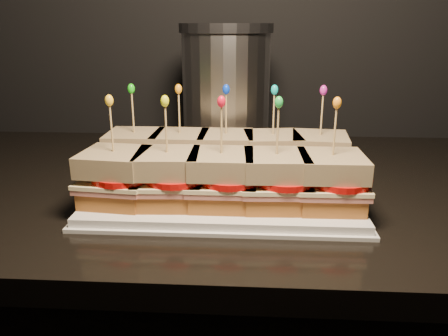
{
  "coord_description": "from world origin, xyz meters",
  "views": [
    {
      "loc": [
        -0.97,
        0.89,
        1.19
      ],
      "look_at": [
        -1.01,
        1.56,
        0.97
      ],
      "focal_mm": 35.0,
      "sensor_mm": 36.0,
      "label": 1
    }
  ],
  "objects": [
    {
      "name": "granite_slab",
      "position": [
        -0.79,
        1.66,
        0.9
      ],
      "size": [
        2.16,
        0.7,
        0.04
      ],
      "primitive_type": "cube",
      "color": "black",
      "rests_on": "cabinet"
    },
    {
      "name": "platter",
      "position": [
        -1.01,
        1.56,
        0.92
      ],
      "size": [
        0.42,
        0.26,
        0.02
      ],
      "primitive_type": "cube",
      "color": "white",
      "rests_on": "granite_slab"
    },
    {
      "name": "platter_rim",
      "position": [
        -1.01,
        1.56,
        0.92
      ],
      "size": [
        0.43,
        0.27,
        0.01
      ],
      "primitive_type": "cube",
      "color": "white",
      "rests_on": "granite_slab"
    },
    {
      "name": "sandwich_0_bread_bot",
      "position": [
        -1.17,
        1.62,
        0.95
      ],
      "size": [
        0.09,
        0.09,
        0.02
      ],
      "primitive_type": "cube",
      "rotation": [
        0.0,
        0.0,
        0.0
      ],
      "color": "brown",
      "rests_on": "platter"
    },
    {
      "name": "sandwich_0_ham",
      "position": [
        -1.17,
        1.62,
        0.96
      ],
      "size": [
        0.1,
        0.1,
        0.01
      ],
      "primitive_type": "cube",
      "rotation": [
        0.0,
        0.0,
        0.0
      ],
      "color": "#C36F67",
      "rests_on": "sandwich_0_bread_bot"
    },
    {
      "name": "sandwich_0_cheese",
      "position": [
        -1.17,
        1.62,
        0.97
      ],
      "size": [
        0.1,
        0.1,
        0.01
      ],
      "primitive_type": "cube",
      "rotation": [
        0.0,
        0.0,
        0.0
      ],
      "color": "#F9E6AA",
      "rests_on": "sandwich_0_ham"
    },
    {
      "name": "sandwich_0_tomato",
      "position": [
        -1.16,
        1.61,
        0.98
      ],
      "size": [
        0.09,
        0.09,
        0.01
      ],
      "primitive_type": "cylinder",
      "color": "red",
      "rests_on": "sandwich_0_cheese"
    },
    {
      "name": "sandwich_0_bread_top",
      "position": [
        -1.17,
        1.62,
        1.0
      ],
      "size": [
        0.09,
        0.09,
        0.03
      ],
      "primitive_type": "cube",
      "rotation": [
        0.0,
        0.0,
        0.0
      ],
      "color": "#4F2E12",
      "rests_on": "sandwich_0_tomato"
    },
    {
      "name": "sandwich_0_pick",
      "position": [
        -1.17,
        1.62,
        1.04
      ],
      "size": [
        0.0,
        0.0,
        0.09
      ],
      "primitive_type": "cylinder",
      "color": "tan",
      "rests_on": "sandwich_0_bread_top"
    },
    {
      "name": "sandwich_0_frill",
      "position": [
        -1.17,
        1.62,
        1.09
      ],
      "size": [
        0.01,
        0.01,
        0.02
      ],
      "primitive_type": "ellipsoid",
      "color": "#19BC11",
      "rests_on": "sandwich_0_pick"
    },
    {
      "name": "sandwich_1_bread_bot",
      "position": [
        -1.09,
        1.62,
        0.95
      ],
      "size": [
        0.09,
        0.09,
        0.02
      ],
      "primitive_type": "cube",
      "rotation": [
        0.0,
        0.0,
        -0.03
      ],
      "color": "brown",
      "rests_on": "platter"
    },
    {
      "name": "sandwich_1_ham",
      "position": [
        -1.09,
        1.62,
        0.96
      ],
      "size": [
        0.1,
        0.1,
        0.01
      ],
      "primitive_type": "cube",
      "rotation": [
        0.0,
        0.0,
        -0.03
      ],
      "color": "#C36F67",
      "rests_on": "sandwich_1_bread_bot"
    },
    {
      "name": "sandwich_1_cheese",
      "position": [
        -1.09,
        1.62,
        0.97
      ],
      "size": [
        0.1,
        0.1,
        0.01
      ],
      "primitive_type": "cube",
      "rotation": [
        0.0,
        0.0,
        -0.03
      ],
      "color": "#F9E6AA",
      "rests_on": "sandwich_1_ham"
    },
    {
      "name": "sandwich_1_tomato",
      "position": [
        -1.08,
        1.61,
        0.98
      ],
      "size": [
        0.09,
        0.09,
        0.01
      ],
      "primitive_type": "cylinder",
      "color": "red",
      "rests_on": "sandwich_1_cheese"
    },
    {
      "name": "sandwich_1_bread_top",
      "position": [
        -1.09,
        1.62,
        1.0
      ],
      "size": [
        0.09,
        0.09,
        0.03
      ],
      "primitive_type": "cube",
      "rotation": [
        0.0,
        0.0,
        -0.03
      ],
      "color": "#4F2E12",
      "rests_on": "sandwich_1_tomato"
    },
    {
      "name": "sandwich_1_pick",
      "position": [
        -1.09,
        1.62,
        1.04
      ],
      "size": [
        0.0,
        0.0,
        0.09
      ],
      "primitive_type": "cylinder",
      "color": "tan",
      "rests_on": "sandwich_1_bread_top"
    },
    {
      "name": "sandwich_1_frill",
      "position": [
        -1.09,
        1.62,
        1.09
      ],
      "size": [
        0.01,
        0.01,
        0.02
      ],
      "primitive_type": "ellipsoid",
      "color": "orange",
      "rests_on": "sandwich_1_pick"
    },
    {
      "name": "sandwich_2_bread_bot",
      "position": [
        -1.01,
        1.62,
        0.95
      ],
      "size": [
        0.09,
        0.09,
        0.02
      ],
      "primitive_type": "cube",
      "rotation": [
        0.0,
        0.0,
        0.0
      ],
      "color": "brown",
      "rests_on": "platter"
    },
    {
      "name": "sandwich_2_ham",
      "position": [
        -1.01,
        1.62,
        0.96
      ],
      "size": [
        0.1,
        0.1,
        0.01
      ],
      "primitive_type": "cube",
      "rotation": [
        0.0,
        0.0,
        0.0
      ],
      "color": "#C36F67",
      "rests_on": "sandwich_2_bread_bot"
    },
    {
      "name": "sandwich_2_cheese",
      "position": [
        -1.01,
        1.62,
        0.97
      ],
      "size": [
        0.1,
        0.1,
        0.01
      ],
      "primitive_type": "cube",
      "rotation": [
        0.0,
        0.0,
        0.0
      ],
      "color": "#F9E6AA",
      "rests_on": "sandwich_2_ham"
    },
    {
      "name": "sandwich_2_tomato",
      "position": [
        -1.0,
        1.61,
        0.98
      ],
      "size": [
        0.09,
        0.09,
        0.01
      ],
      "primitive_type": "cylinder",
      "color": "red",
      "rests_on": "sandwich_2_cheese"
    },
    {
      "name": "sandwich_2_bread_top",
      "position": [
        -1.01,
        1.62,
        1.0
      ],
      "size": [
        0.09,
        0.09,
        0.03
      ],
      "primitive_type": "cube",
      "rotation": [
        0.0,
        0.0,
        0.0
      ],
      "color": "#4F2E12",
      "rests_on": "sandwich_2_tomato"
    },
    {
      "name": "sandwich_2_pick",
      "position": [
        -1.01,
        1.62,
        1.04
      ],
      "size": [
        0.0,
        0.0,
        0.09
      ],
      "primitive_type": "cylinder",
      "color": "tan",
      "rests_on": "sandwich_2_bread_top"
    },
    {
      "name": "sandwich_2_frill",
      "position": [
        -1.01,
        1.62,
        1.09
      ],
      "size": [
        0.01,
        0.01,
        0.02
      ],
      "primitive_type": "ellipsoid",
      "color": "#0A34D9",
      "rests_on": "sandwich_2_pick"
    },
    {
      "name": "sandwich_3_bread_bot",
      "position": [
        -0.93,
        1.62,
        0.95
      ],
      "size": [
        0.1,
        0.1,
        0.02
      ],
      "primitive_type": "cube",
      "rotation": [
        0.0,
        0.0,
        0.13
      ],
      "color": "brown",
      "rests_on": "platter"
    },
    {
      "name": "sandwich_3_ham",
      "position": [
        -0.93,
        1.62,
        0.96
      ],
      "size": [
        0.11,
        0.11,
        0.01
      ],
      "primitive_type": "cube",
      "rotation": [
        0.0,
        0.0,
        0.13
      ],
      "color": "#C36F67",
      "rests_on": "sandwich_3_bread_bot"
    },
    {
      "name": "sandwich_3_cheese",
      "position": [
        -0.93,
        1.62,
        0.97
      ],
      "size": [
        0.11,
        0.11,
        0.01
      ],
      "primitive_type": "cube",
      "rotation": [
        0.0,
        0.0,
        0.13
      ],
      "color": "#F9E6AA",
      "rests_on": "sandwich_3_ham"
    },
    {
      "name": "sandwich_3_tomato",
      "position": [
        -0.92,
        1.61,
        0.98
      ],
      "size": [
        0.09,
        0.09,
        0.01
      ],
      "primitive_type": "cylinder",
      "color": "red",
      "rests_on": "sandwich_3_cheese"
    },
    {
      "name": "sandwich_3_bread_top",
      "position": [
        -0.93,
        1.62,
        1.0
      ],
      "size": [
        0.1,
        0.1,
        0.03
      ],
      "primitive_type": "cube",
      "rotation": [
        0.0,
        0.0,
        0.13
      ],
      "color": "#4F2E12",
      "rests_on": "sandwich_3_tomato"
    },
    {
      "name": "sandwich_3_pick",
      "position": [
        -0.93,
        1.62,
        1.04
      ],
      "size": [
        0.0,
        0.0,
        0.09
      ],
      "primitive_type": "cylinder",
      "color": "tan",
      "rests_on": "sandwich_3_bread_top"
    },
    {
      "name": "sandwich_3_frill",
      "position": [
        -0.93,
        1.62,
        1.09
      ],
      "size": [
        0.01,
        0.01,
        0.02
      ],
      "primitive_type": "ellipsoid",
      "color": "#09BAB5",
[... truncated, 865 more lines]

